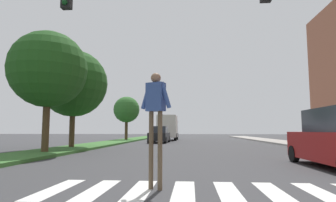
# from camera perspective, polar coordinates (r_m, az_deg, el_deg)

# --- Properties ---
(ground_plane) EXTENTS (140.00, 140.00, 0.00)m
(ground_plane) POSITION_cam_1_polar(r_m,az_deg,el_deg) (27.45, 5.30, -8.52)
(ground_plane) COLOR #38383A
(crosswalk) EXTENTS (6.75, 2.20, 0.01)m
(crosswalk) POSITION_cam_1_polar(r_m,az_deg,el_deg) (6.07, 7.66, -17.64)
(crosswalk) COLOR silver
(crosswalk) RESTS_ON ground_plane
(median_strip) EXTENTS (2.87, 64.00, 0.15)m
(median_strip) POSITION_cam_1_polar(r_m,az_deg,el_deg) (26.59, -12.33, -8.33)
(median_strip) COLOR #386B2D
(median_strip) RESTS_ON ground_plane
(tree_mid) EXTENTS (4.06, 4.06, 6.36)m
(tree_mid) POSITION_cam_1_polar(r_m,az_deg,el_deg) (16.39, -23.00, 5.85)
(tree_mid) COLOR #4C3823
(tree_mid) RESTS_ON median_strip
(tree_far) EXTENTS (4.61, 4.61, 6.63)m
(tree_far) POSITION_cam_1_polar(r_m,az_deg,el_deg) (20.60, -18.51, 3.37)
(tree_far) COLOR #4C3823
(tree_far) RESTS_ON median_strip
(tree_distant) EXTENTS (3.19, 3.19, 5.25)m
(tree_distant) POSITION_cam_1_polar(r_m,az_deg,el_deg) (35.15, -8.36, -1.75)
(tree_distant) COLOR #4C3823
(tree_distant) RESTS_ON median_strip
(sidewalk_right) EXTENTS (3.00, 64.00, 0.15)m
(sidewalk_right) POSITION_cam_1_polar(r_m,az_deg,el_deg) (27.00, 24.36, -7.90)
(sidewalk_right) COLOR #9E9991
(sidewalk_right) RESTS_ON ground_plane
(traffic_light_gantry) EXTENTS (10.22, 0.30, 6.00)m
(traffic_light_gantry) POSITION_cam_1_polar(r_m,az_deg,el_deg) (8.84, -19.61, 15.43)
(traffic_light_gantry) COLOR gold
(traffic_light_gantry) RESTS_ON median_strip
(pedestrian_performer) EXTENTS (0.72, 0.37, 2.49)m
(pedestrian_performer) POSITION_cam_1_polar(r_m,az_deg,el_deg) (6.11, -2.50, -1.97)
(pedestrian_performer) COLOR brown
(pedestrian_performer) RESTS_ON ground_plane
(sedan_midblock) EXTENTS (1.89, 4.47, 1.66)m
(sedan_midblock) POSITION_cam_1_polar(r_m,az_deg,el_deg) (28.72, -1.74, -6.89)
(sedan_midblock) COLOR black
(sedan_midblock) RESTS_ON ground_plane
(truck_box_delivery) EXTENTS (2.40, 6.20, 3.10)m
(truck_box_delivery) POSITION_cam_1_polar(r_m,az_deg,el_deg) (36.50, -0.00, -5.34)
(truck_box_delivery) COLOR silver
(truck_box_delivery) RESTS_ON ground_plane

